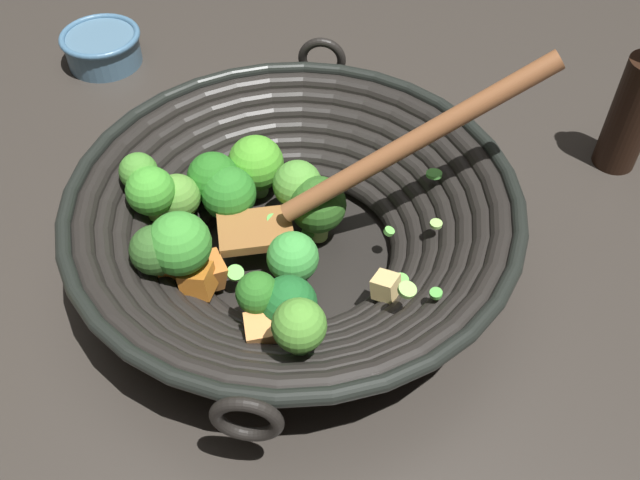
% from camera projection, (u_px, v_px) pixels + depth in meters
% --- Properties ---
extents(ground_plane, '(4.00, 4.00, 0.00)m').
position_uv_depth(ground_plane, '(295.00, 259.00, 0.71)').
color(ground_plane, '#332D28').
extents(wok, '(0.42, 0.42, 0.22)m').
position_uv_depth(wok, '(290.00, 219.00, 0.66)').
color(wok, black).
rests_on(wok, ground).
extents(soy_sauce_bottle, '(0.05, 0.05, 0.18)m').
position_uv_depth(soy_sauce_bottle, '(634.00, 110.00, 0.75)').
color(soy_sauce_bottle, black).
rests_on(soy_sauce_bottle, ground).
extents(prep_bowl, '(0.10, 0.10, 0.04)m').
position_uv_depth(prep_bowl, '(102.00, 47.00, 0.92)').
color(prep_bowl, slate).
rests_on(prep_bowl, ground).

